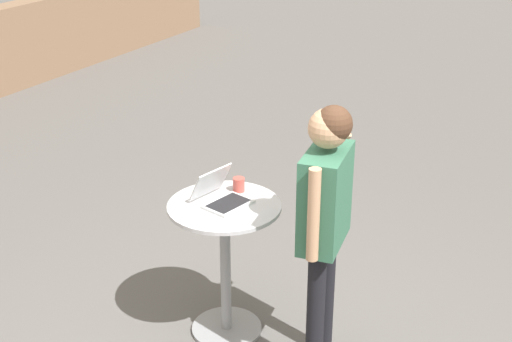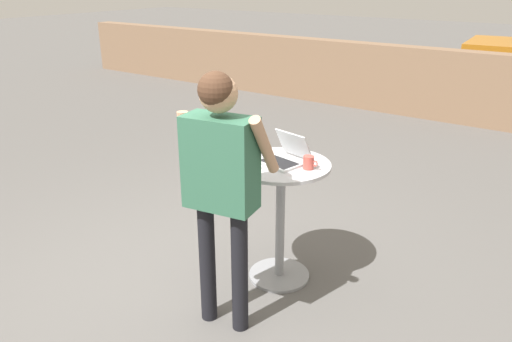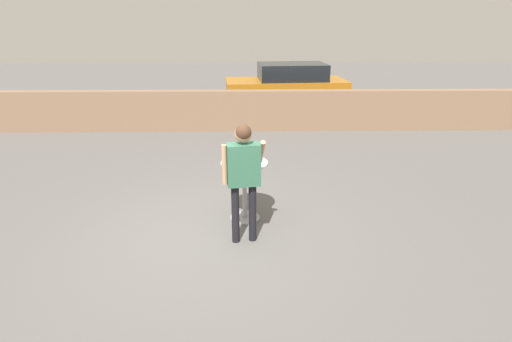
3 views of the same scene
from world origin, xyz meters
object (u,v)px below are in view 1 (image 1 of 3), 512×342
at_px(standing_person, 325,206).
at_px(laptop, 221,196).
at_px(cafe_table, 225,250).
at_px(coffee_mug, 239,185).

bearing_deg(standing_person, laptop, 88.69).
xyz_separation_m(cafe_table, standing_person, (-0.00, -0.69, 0.49)).
xyz_separation_m(cafe_table, coffee_mug, (0.22, 0.02, 0.38)).
distance_m(cafe_table, laptop, 0.39).
bearing_deg(cafe_table, coffee_mug, 4.90).
relative_size(laptop, coffee_mug, 3.27).
xyz_separation_m(laptop, coffee_mug, (0.20, -0.01, -0.00)).
distance_m(laptop, standing_person, 0.73).
bearing_deg(coffee_mug, laptop, 177.14).
relative_size(laptop, standing_person, 0.21).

